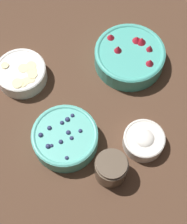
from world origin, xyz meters
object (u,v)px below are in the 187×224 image
at_px(bowl_bananas, 21,73).
at_px(jar_chocolate, 111,169).
at_px(bowl_strawberries, 130,56).
at_px(bowl_cream, 144,140).
at_px(bowl_blueberries, 65,138).

bearing_deg(bowl_bananas, jar_chocolate, -153.60).
relative_size(bowl_strawberries, jar_chocolate, 2.44).
height_order(bowl_bananas, bowl_cream, same).
bearing_deg(jar_chocolate, bowl_strawberries, -25.03).
bearing_deg(bowl_cream, bowl_bananas, 43.92).
relative_size(bowl_bananas, jar_chocolate, 1.72).
xyz_separation_m(bowl_cream, jar_chocolate, (-0.06, 0.11, 0.01)).
bearing_deg(bowl_blueberries, bowl_cream, -105.94).
relative_size(bowl_blueberries, bowl_bananas, 1.20).
bearing_deg(bowl_blueberries, bowl_strawberries, -49.86).
bearing_deg(bowl_cream, bowl_blueberries, 74.06).
xyz_separation_m(bowl_strawberries, bowl_blueberries, (-0.22, 0.26, -0.00)).
relative_size(bowl_strawberries, bowl_bananas, 1.42).
bearing_deg(bowl_bananas, bowl_cream, -136.08).
relative_size(bowl_blueberries, jar_chocolate, 2.07).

